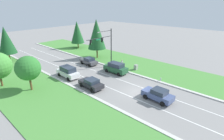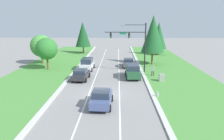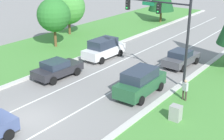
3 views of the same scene
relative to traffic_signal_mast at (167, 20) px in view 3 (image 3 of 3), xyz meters
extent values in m
plane|color=gray|center=(-4.15, -10.83, -5.32)|extent=(160.00, 160.00, 0.00)
cube|color=white|center=(-5.95, -10.83, -5.32)|extent=(0.14, 81.00, 0.01)
cube|color=white|center=(-2.35, -10.83, -5.32)|extent=(0.14, 81.00, 0.01)
cylinder|color=black|center=(1.82, 0.01, -1.28)|extent=(0.20, 0.20, 8.07)
cylinder|color=black|center=(-1.43, 0.01, 1.30)|extent=(6.50, 0.12, 0.12)
cube|color=#147042|center=(-1.76, 0.01, 1.08)|extent=(1.10, 0.04, 0.28)
cube|color=black|center=(-0.78, 0.01, 0.80)|extent=(0.28, 0.32, 0.80)
sphere|color=#2D2D2D|center=(-0.78, -0.16, 1.03)|extent=(0.16, 0.16, 0.16)
sphere|color=#2D2D2D|center=(-0.78, -0.16, 0.80)|extent=(0.16, 0.16, 0.16)
sphere|color=#23D647|center=(-0.78, -0.16, 0.57)|extent=(0.16, 0.16, 0.16)
cube|color=black|center=(-3.71, 0.01, 0.80)|extent=(0.28, 0.32, 0.80)
sphere|color=#2D2D2D|center=(-3.71, -0.16, 1.03)|extent=(0.16, 0.16, 0.16)
sphere|color=#2D2D2D|center=(-3.71, -0.16, 0.80)|extent=(0.16, 0.16, 0.16)
sphere|color=#23D647|center=(-3.71, -0.16, 0.57)|extent=(0.16, 0.16, 0.16)
cube|color=#4C4C51|center=(-0.57, 4.65, -4.64)|extent=(2.08, 4.45, 0.68)
cube|color=#283342|center=(-0.58, 4.39, -4.02)|extent=(1.77, 2.05, 0.57)
cylinder|color=black|center=(0.41, 5.95, -4.98)|extent=(0.27, 0.69, 0.68)
cylinder|color=black|center=(-1.42, 6.04, -4.98)|extent=(0.27, 0.69, 0.68)
cylinder|color=black|center=(0.27, 3.25, -4.98)|extent=(0.27, 0.69, 0.68)
cylinder|color=black|center=(-1.55, 3.34, -4.98)|extent=(0.27, 0.69, 0.68)
cube|color=white|center=(-7.88, 1.99, -4.53)|extent=(1.99, 4.90, 0.86)
cube|color=#283342|center=(-7.88, 1.87, -3.68)|extent=(1.76, 2.95, 0.85)
cylinder|color=black|center=(-6.92, 3.48, -4.96)|extent=(0.25, 0.72, 0.71)
cylinder|color=black|center=(-8.79, 3.51, -4.96)|extent=(0.25, 0.72, 0.71)
cylinder|color=black|center=(-6.98, 0.47, -4.96)|extent=(0.25, 0.72, 0.71)
cylinder|color=black|center=(-8.84, 0.50, -4.96)|extent=(0.25, 0.72, 0.71)
cylinder|color=black|center=(-3.19, -13.00, -4.96)|extent=(0.27, 0.72, 0.71)
cube|color=#235633|center=(-0.32, -3.12, -4.49)|extent=(2.04, 4.89, 0.97)
cube|color=#283342|center=(-0.32, -3.24, -3.63)|extent=(1.80, 2.94, 0.75)
cylinder|color=black|center=(0.59, -1.60, -4.97)|extent=(0.26, 0.70, 0.70)
cylinder|color=black|center=(-1.30, -1.64, -4.97)|extent=(0.26, 0.70, 0.70)
cylinder|color=black|center=(0.66, -4.60, -4.97)|extent=(0.26, 0.70, 0.70)
cylinder|color=black|center=(-1.23, -4.65, -4.97)|extent=(0.26, 0.70, 0.70)
cube|color=#28282D|center=(-7.91, -4.46, -4.63)|extent=(2.17, 4.51, 0.65)
cube|color=#283342|center=(-7.92, -4.72, -4.03)|extent=(1.84, 2.08, 0.56)
cylinder|color=black|center=(-6.89, -3.14, -4.96)|extent=(0.28, 0.73, 0.72)
cylinder|color=black|center=(-8.78, -3.04, -4.96)|extent=(0.28, 0.73, 0.72)
cylinder|color=black|center=(-7.04, -5.87, -4.96)|extent=(0.28, 0.73, 0.72)
cylinder|color=black|center=(-8.93, -5.77, -4.96)|extent=(0.28, 0.73, 0.72)
cube|color=#9E9E99|center=(3.63, -5.19, -4.77)|extent=(0.70, 0.60, 1.11)
cylinder|color=#42382D|center=(2.73, -2.10, -4.90)|extent=(0.14, 0.14, 0.84)
cylinder|color=#42382D|center=(2.99, -2.17, -4.90)|extent=(0.14, 0.14, 0.84)
cube|color=#B7B7BC|center=(2.86, -2.14, -4.18)|extent=(0.42, 0.31, 0.60)
sphere|color=tan|center=(2.86, -2.14, -3.74)|extent=(0.22, 0.22, 0.22)
cylinder|color=brown|center=(-17.41, 6.85, -4.33)|extent=(0.32, 0.32, 1.98)
sphere|color=#47933D|center=(-17.41, 6.85, -1.73)|extent=(4.28, 4.28, 4.28)
cylinder|color=brown|center=(-14.77, 1.82, -4.18)|extent=(0.32, 0.32, 2.28)
sphere|color=#2D752D|center=(-14.77, 1.82, -1.63)|extent=(3.75, 3.75, 3.75)
cylinder|color=brown|center=(-11.43, 20.59, -4.40)|extent=(0.32, 0.32, 1.84)
camera|label=1|loc=(-24.48, -24.11, 7.54)|focal=28.00mm
camera|label=2|loc=(-2.59, -35.08, 3.28)|focal=35.00mm
camera|label=3|loc=(10.94, -21.85, 5.06)|focal=50.00mm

